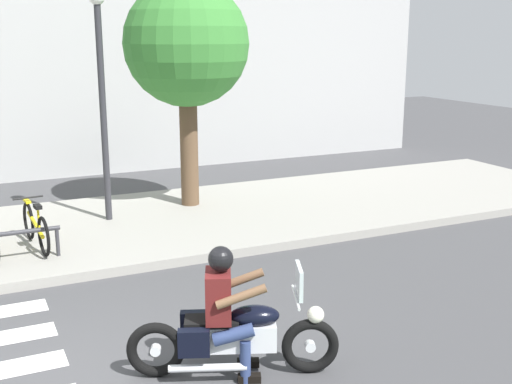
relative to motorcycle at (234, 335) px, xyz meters
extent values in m
cube|color=gray|center=(-1.68, 5.54, -0.38)|extent=(24.00, 4.40, 0.15)
torus|color=black|center=(0.74, -0.29, -0.15)|extent=(0.61, 0.33, 0.61)
cylinder|color=silver|center=(0.74, -0.29, -0.15)|extent=(0.14, 0.13, 0.11)
torus|color=black|center=(-0.76, 0.31, -0.15)|extent=(0.61, 0.33, 0.61)
cylinder|color=silver|center=(-0.76, 0.31, -0.15)|extent=(0.14, 0.13, 0.11)
cube|color=silver|center=(-0.01, 0.01, -0.01)|extent=(0.93, 0.59, 0.28)
ellipsoid|color=black|center=(0.20, -0.08, 0.21)|extent=(0.59, 0.45, 0.22)
cube|color=black|center=(-0.22, 0.09, 0.14)|extent=(0.62, 0.47, 0.10)
cube|color=black|center=(-0.30, 0.36, 0.03)|extent=(0.34, 0.23, 0.28)
cube|color=black|center=(-0.46, -0.05, 0.03)|extent=(0.34, 0.23, 0.28)
cylinder|color=silver|center=(0.59, -0.23, 0.41)|extent=(0.26, 0.59, 0.03)
sphere|color=white|center=(0.79, -0.31, 0.21)|extent=(0.18, 0.18, 0.18)
cube|color=silver|center=(0.62, -0.25, 0.59)|extent=(0.19, 0.39, 0.32)
cylinder|color=silver|center=(-0.32, -0.06, -0.27)|extent=(0.77, 0.37, 0.08)
cube|color=#591919|center=(-0.15, 0.06, 0.44)|extent=(0.39, 0.47, 0.52)
sphere|color=black|center=(-0.12, 0.05, 0.84)|extent=(0.26, 0.26, 0.26)
cylinder|color=brown|center=(0.15, 0.18, 0.52)|extent=(0.52, 0.28, 0.26)
cylinder|color=brown|center=(-0.02, -0.23, 0.52)|extent=(0.52, 0.28, 0.26)
cylinder|color=navy|center=(0.05, 0.16, 0.08)|extent=(0.46, 0.29, 0.24)
cylinder|color=navy|center=(0.16, 0.11, -0.22)|extent=(0.11, 0.11, 0.46)
cube|color=black|center=(0.20, 0.10, -0.41)|extent=(0.26, 0.18, 0.08)
cylinder|color=navy|center=(-0.07, -0.14, 0.08)|extent=(0.46, 0.29, 0.24)
cylinder|color=navy|center=(0.04, -0.19, -0.22)|extent=(0.11, 0.11, 0.46)
cube|color=black|center=(0.08, -0.20, -0.41)|extent=(0.26, 0.18, 0.08)
torus|color=black|center=(-1.48, 5.29, 0.02)|extent=(0.12, 0.63, 0.63)
torus|color=black|center=(-1.37, 4.28, 0.02)|extent=(0.12, 0.63, 0.63)
cylinder|color=gold|center=(-1.42, 4.79, 0.09)|extent=(0.16, 0.91, 0.25)
cylinder|color=gold|center=(-1.40, 4.54, 0.25)|extent=(0.04, 0.04, 0.39)
cube|color=black|center=(-1.40, 4.54, 0.44)|extent=(0.12, 0.21, 0.06)
cylinder|color=black|center=(-1.47, 5.19, 0.44)|extent=(0.48, 0.08, 0.03)
cube|color=gold|center=(-1.48, 5.29, 0.36)|extent=(0.11, 0.29, 0.04)
cylinder|color=#333338|center=(-1.17, 4.24, -0.08)|extent=(0.06, 0.06, 0.45)
cylinder|color=#2D2D33|center=(-0.01, 5.94, 1.55)|extent=(0.12, 0.12, 4.01)
cylinder|color=brown|center=(1.73, 6.34, 0.79)|extent=(0.36, 0.36, 2.48)
sphere|color=#387F33|center=(1.73, 6.34, 2.88)|extent=(2.42, 2.42, 2.42)
camera|label=1|loc=(-2.40, -5.68, 3.05)|focal=45.19mm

